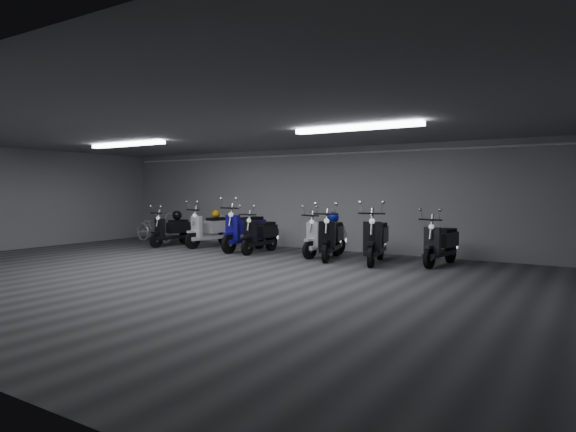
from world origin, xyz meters
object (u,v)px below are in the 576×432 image
Objects in this scene: helmet_0 at (216,214)px; helmet_1 at (177,215)px; helmet_2 at (331,219)px; helmet_3 at (333,217)px; scooter_7 at (331,231)px; scooter_0 at (171,225)px; scooter_9 at (441,236)px; scooter_8 at (376,232)px; scooter_4 at (244,224)px; scooter_2 at (209,224)px; scooter_5 at (260,229)px; scooter_6 at (325,231)px; bicycle at (154,224)px.

helmet_0 is 0.84× the size of helmet_1.
helmet_3 is at bearing -52.83° from helmet_2.
scooter_7 is 0.69m from helmet_2.
scooter_9 reaches higher than scooter_0.
helmet_2 is (4.95, 0.32, 0.02)m from helmet_1.
scooter_0 is 1.38m from helmet_0.
scooter_0 is 6.42m from scooter_8.
scooter_4 is 7.32× the size of helmet_3.
scooter_0 is 6.11× the size of helmet_3.
helmet_0 is at bearing 159.38° from scooter_8.
scooter_2 is 2.03m from scooter_5.
scooter_2 is at bearing 7.66° from helmet_1.
scooter_6 reaches higher than scooter_9.
scooter_5 is 0.90× the size of scooter_8.
scooter_8 is 7.70× the size of helmet_2.
scooter_6 is 7.31× the size of helmet_0.
scooter_0 is at bearing -105.39° from bicycle.
helmet_0 is at bearing 178.77° from helmet_2.
scooter_7 is 6.56m from bicycle.
bicycle is (-3.81, 0.32, -0.16)m from scooter_4.
scooter_4 is 2.74m from scooter_7.
helmet_2 is (1.82, 0.49, 0.28)m from scooter_5.
scooter_8 reaches higher than helmet_0.
scooter_5 is at bearing -16.25° from helmet_0.
helmet_1 is at bearing 90.00° from scooter_0.
scooter_6 is (2.37, 0.12, -0.09)m from scooter_4.
helmet_2 is (-1.46, 0.61, 0.21)m from scooter_8.
helmet_2 is (4.96, 0.55, 0.31)m from scooter_0.
scooter_4 is 0.62m from scooter_5.
bicycle is 6.49m from helmet_3.
scooter_8 is 6.81× the size of helmet_1.
scooter_5 is at bearing -0.16° from scooter_2.
scooter_2 is 1.05× the size of scooter_6.
scooter_7 reaches higher than scooter_5.
helmet_1 is (-1.12, -0.15, 0.22)m from scooter_2.
scooter_9 is 6.87× the size of helmet_2.
helmet_1 is (-6.40, 0.29, 0.19)m from scooter_8.
scooter_7 is at bearing -3.77° from scooter_4.
scooter_7 is 0.39m from helmet_3.
helmet_3 reaches higher than helmet_2.
helmet_2 is at bearing 10.52° from scooter_0.
scooter_6 is 2.81m from scooter_9.
helmet_0 is (-6.55, 0.25, 0.32)m from scooter_9.
scooter_2 reaches higher than scooter_0.
scooter_5 is 2.08m from helmet_0.
scooter_0 is 6.94× the size of helmet_0.
helmet_3 is (6.47, -0.29, 0.41)m from bicycle.
helmet_3 is at bearing 2.28° from scooter_5.
scooter_5 reaches higher than scooter_0.
scooter_4 is 1.46m from helmet_0.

